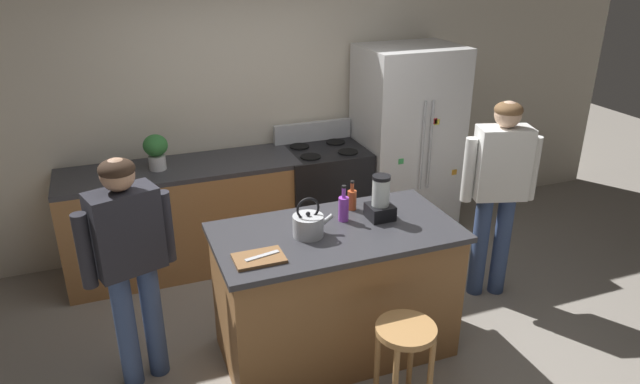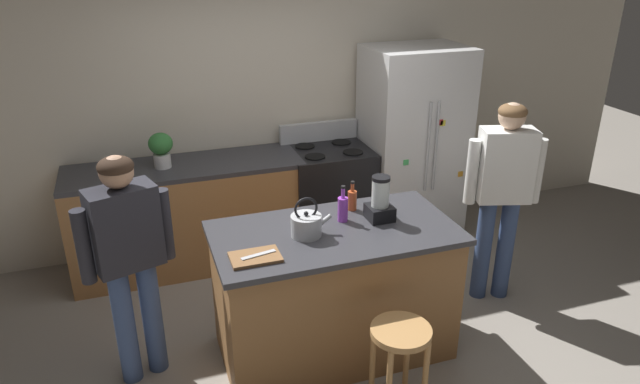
{
  "view_description": "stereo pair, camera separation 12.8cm",
  "coord_description": "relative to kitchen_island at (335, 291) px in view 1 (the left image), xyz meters",
  "views": [
    {
      "loc": [
        -1.3,
        -3.1,
        2.68
      ],
      "look_at": [
        0.0,
        0.3,
        1.1
      ],
      "focal_mm": 32.21,
      "sensor_mm": 36.0,
      "label": 1
    },
    {
      "loc": [
        -1.18,
        -3.14,
        2.68
      ],
      "look_at": [
        0.0,
        0.3,
        1.1
      ],
      "focal_mm": 32.21,
      "sensor_mm": 36.0,
      "label": 2
    }
  ],
  "objects": [
    {
      "name": "ground_plane",
      "position": [
        0.0,
        0.0,
        -0.48
      ],
      "size": [
        14.0,
        14.0,
        0.0
      ],
      "primitive_type": "plane",
      "color": "gray"
    },
    {
      "name": "back_wall",
      "position": [
        0.0,
        1.95,
        0.87
      ],
      "size": [
        8.0,
        0.1,
        2.7
      ],
      "primitive_type": "cube",
      "color": "beige",
      "rests_on": "ground_plane"
    },
    {
      "name": "kitchen_island",
      "position": [
        0.0,
        0.0,
        0.0
      ],
      "size": [
        1.62,
        0.84,
        0.95
      ],
      "color": "#9E6B3D",
      "rests_on": "ground_plane"
    },
    {
      "name": "back_counter_run",
      "position": [
        -0.8,
        1.55,
        -0.0
      ],
      "size": [
        2.0,
        0.64,
        0.95
      ],
      "color": "#9E6B3D",
      "rests_on": "ground_plane"
    },
    {
      "name": "refrigerator",
      "position": [
        1.34,
        1.5,
        0.44
      ],
      "size": [
        0.9,
        0.73,
        1.84
      ],
      "color": "silver",
      "rests_on": "ground_plane"
    },
    {
      "name": "stove_range",
      "position": [
        0.5,
        1.52,
        0.01
      ],
      "size": [
        0.76,
        0.65,
        1.13
      ],
      "color": "black",
      "rests_on": "ground_plane"
    },
    {
      "name": "person_by_island_left",
      "position": [
        -1.3,
        0.17,
        0.47
      ],
      "size": [
        0.59,
        0.33,
        1.57
      ],
      "color": "#384C7A",
      "rests_on": "ground_plane"
    },
    {
      "name": "person_by_sink_right",
      "position": [
        1.46,
        0.23,
        0.51
      ],
      "size": [
        0.59,
        0.33,
        1.63
      ],
      "color": "#384C7A",
      "rests_on": "ground_plane"
    },
    {
      "name": "bar_stool",
      "position": [
        0.15,
        -0.72,
        0.02
      ],
      "size": [
        0.36,
        0.36,
        0.64
      ],
      "color": "#B7844C",
      "rests_on": "ground_plane"
    },
    {
      "name": "potted_plant",
      "position": [
        -0.97,
        1.55,
        0.65
      ],
      "size": [
        0.2,
        0.2,
        0.3
      ],
      "color": "silver",
      "rests_on": "back_counter_run"
    },
    {
      "name": "blender_appliance",
      "position": [
        0.35,
        0.06,
        0.61
      ],
      "size": [
        0.17,
        0.17,
        0.31
      ],
      "color": "black",
      "rests_on": "kitchen_island"
    },
    {
      "name": "bottle_soda",
      "position": [
        0.1,
        0.12,
        0.57
      ],
      "size": [
        0.07,
        0.07,
        0.26
      ],
      "color": "purple",
      "rests_on": "kitchen_island"
    },
    {
      "name": "bottle_cooking_sauce",
      "position": [
        0.22,
        0.26,
        0.55
      ],
      "size": [
        0.06,
        0.06,
        0.22
      ],
      "color": "#B24C26",
      "rests_on": "kitchen_island"
    },
    {
      "name": "tea_kettle",
      "position": [
        -0.2,
        -0.01,
        0.55
      ],
      "size": [
        0.28,
        0.2,
        0.27
      ],
      "color": "#B7BABF",
      "rests_on": "kitchen_island"
    },
    {
      "name": "cutting_board",
      "position": [
        -0.58,
        -0.2,
        0.48
      ],
      "size": [
        0.3,
        0.2,
        0.02
      ],
      "primitive_type": "cube",
      "color": "brown",
      "rests_on": "kitchen_island"
    },
    {
      "name": "chef_knife",
      "position": [
        -0.56,
        -0.2,
        0.5
      ],
      "size": [
        0.22,
        0.07,
        0.01
      ],
      "primitive_type": "cube",
      "rotation": [
        0.0,
        0.0,
        0.2
      ],
      "color": "#B7BABF",
      "rests_on": "cutting_board"
    }
  ]
}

